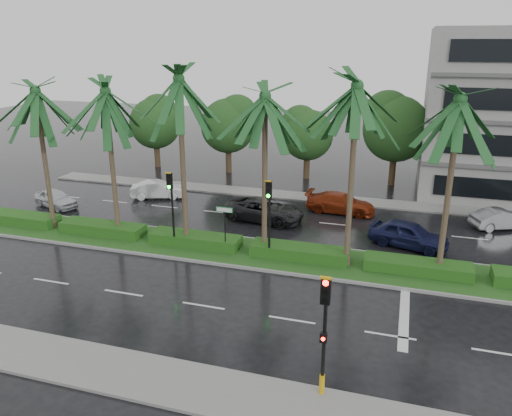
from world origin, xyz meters
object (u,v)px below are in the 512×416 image
(street_sign, at_px, (225,218))
(car_blue, at_px, (409,234))
(signal_near, at_px, (324,331))
(signal_median_left, at_px, (171,199))
(car_red, at_px, (341,203))
(car_silver, at_px, (56,199))
(car_darkgrey, at_px, (264,210))
(car_white, at_px, (158,190))
(car_grey, at_px, (502,219))

(street_sign, xyz_separation_m, car_blue, (9.50, 4.08, -1.38))
(signal_near, bearing_deg, car_blue, 79.84)
(signal_median_left, relative_size, car_red, 0.94)
(car_silver, bearing_deg, car_darkgrey, -63.65)
(car_silver, xyz_separation_m, car_red, (19.20, 4.70, 0.05))
(car_blue, bearing_deg, car_white, 94.15)
(signal_near, relative_size, car_white, 1.11)
(signal_near, bearing_deg, car_darkgrey, 112.44)
(car_red, bearing_deg, signal_median_left, 142.80)
(car_red, bearing_deg, car_grey, -86.55)
(signal_median_left, height_order, car_red, signal_median_left)
(signal_near, relative_size, street_sign, 1.68)
(car_silver, xyz_separation_m, car_white, (5.84, 4.04, 0.03))
(car_red, xyz_separation_m, car_grey, (9.99, -0.12, -0.05))
(signal_near, height_order, car_silver, signal_near)
(car_blue, bearing_deg, car_darkgrey, 96.07)
(car_darkgrey, bearing_deg, car_blue, -94.75)
(car_darkgrey, bearing_deg, street_sign, -178.36)
(signal_median_left, bearing_deg, car_silver, 158.53)
(signal_near, xyz_separation_m, signal_median_left, (-10.00, 9.69, 0.49))
(car_darkgrey, relative_size, car_grey, 1.36)
(signal_median_left, height_order, car_white, signal_median_left)
(car_white, distance_m, car_blue, 18.33)
(street_sign, bearing_deg, car_red, 60.72)
(car_darkgrey, height_order, car_red, car_darkgrey)
(signal_median_left, height_order, car_grey, signal_median_left)
(signal_near, xyz_separation_m, car_red, (-2.00, 18.79, -1.83))
(signal_median_left, xyz_separation_m, car_silver, (-11.20, 4.40, -2.38))
(street_sign, bearing_deg, car_white, 135.33)
(car_silver, bearing_deg, signal_median_left, -91.52)
(street_sign, xyz_separation_m, car_white, (-8.35, 8.26, -1.48))
(street_sign, distance_m, car_darkgrey, 6.06)
(signal_near, bearing_deg, car_red, 96.08)
(street_sign, bearing_deg, car_grey, 30.42)
(car_silver, distance_m, car_blue, 23.70)
(car_silver, distance_m, car_white, 7.10)
(signal_near, relative_size, car_silver, 1.19)
(street_sign, distance_m, car_white, 11.84)
(signal_median_left, distance_m, car_red, 12.34)
(car_silver, bearing_deg, car_grey, -61.13)
(signal_near, distance_m, car_white, 23.83)
(car_silver, relative_size, car_grey, 0.97)
(signal_median_left, distance_m, car_silver, 12.26)
(car_silver, xyz_separation_m, car_blue, (23.70, -0.14, 0.13))
(signal_near, height_order, car_darkgrey, signal_near)
(car_white, distance_m, car_red, 13.37)
(car_red, xyz_separation_m, car_blue, (4.50, -4.84, 0.07))
(signal_median_left, distance_m, car_blue, 13.40)
(signal_near, distance_m, car_darkgrey, 17.12)
(signal_near, height_order, car_white, signal_near)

